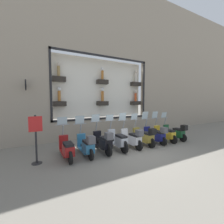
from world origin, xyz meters
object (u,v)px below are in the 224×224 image
(scooter_olive_3, at_px, (145,136))
(scooter_black_6, at_px, (103,142))
(scooter_red_8, at_px, (67,148))
(scooter_silver_5, at_px, (118,140))
(scooter_teal_7, at_px, (86,145))
(scooter_yellow_1, at_px, (165,134))
(scooter_green_0, at_px, (175,132))
(scooter_white_4, at_px, (132,138))
(shop_sign_post, at_px, (36,137))
(scooter_navy_2, at_px, (156,135))

(scooter_olive_3, distance_m, scooter_black_6, 2.33)
(scooter_red_8, bearing_deg, scooter_black_6, -91.86)
(scooter_silver_5, xyz_separation_m, scooter_black_6, (-0.06, 0.78, 0.04))
(scooter_silver_5, relative_size, scooter_teal_7, 1.01)
(scooter_yellow_1, height_order, scooter_red_8, scooter_yellow_1)
(scooter_green_0, distance_m, scooter_white_4, 3.11)
(scooter_red_8, bearing_deg, shop_sign_post, 85.38)
(scooter_navy_2, bearing_deg, scooter_white_4, 89.79)
(scooter_yellow_1, distance_m, scooter_navy_2, 0.78)
(scooter_olive_3, xyz_separation_m, scooter_black_6, (0.01, 2.33, 0.02))
(shop_sign_post, bearing_deg, scooter_teal_7, -94.76)
(scooter_yellow_1, relative_size, shop_sign_post, 1.00)
(scooter_navy_2, xyz_separation_m, shop_sign_post, (0.15, 5.73, 0.51))
(scooter_red_8, height_order, shop_sign_post, shop_sign_post)
(shop_sign_post, bearing_deg, scooter_olive_3, -91.73)
(scooter_green_0, xyz_separation_m, scooter_olive_3, (0.01, 2.33, 0.01))
(scooter_yellow_1, bearing_deg, scooter_black_6, 90.74)
(scooter_green_0, distance_m, scooter_olive_3, 2.33)
(scooter_silver_5, bearing_deg, scooter_navy_2, -91.76)
(scooter_green_0, distance_m, scooter_teal_7, 5.45)
(scooter_teal_7, bearing_deg, scooter_olive_3, -89.93)
(scooter_green_0, bearing_deg, scooter_yellow_1, 84.91)
(scooter_teal_7, distance_m, scooter_red_8, 0.78)
(shop_sign_post, bearing_deg, scooter_silver_5, -91.35)
(scooter_yellow_1, relative_size, scooter_olive_3, 1.00)
(scooter_navy_2, height_order, scooter_white_4, scooter_navy_2)
(scooter_white_4, distance_m, scooter_black_6, 1.56)
(scooter_olive_3, relative_size, scooter_black_6, 0.99)
(scooter_olive_3, distance_m, scooter_silver_5, 1.56)
(scooter_yellow_1, relative_size, scooter_red_8, 1.00)
(scooter_red_8, bearing_deg, scooter_white_4, -91.11)
(scooter_green_0, relative_size, scooter_olive_3, 1.00)
(scooter_navy_2, distance_m, scooter_red_8, 4.67)
(scooter_black_6, relative_size, scooter_teal_7, 1.01)
(scooter_olive_3, bearing_deg, scooter_navy_2, -90.17)
(scooter_yellow_1, relative_size, scooter_teal_7, 1.00)
(scooter_red_8, bearing_deg, scooter_teal_7, -94.94)
(scooter_red_8, relative_size, shop_sign_post, 1.01)
(scooter_yellow_1, distance_m, scooter_silver_5, 3.11)
(scooter_silver_5, height_order, scooter_black_6, scooter_black_6)
(scooter_green_0, height_order, shop_sign_post, shop_sign_post)
(scooter_navy_2, xyz_separation_m, scooter_black_6, (0.02, 3.11, 0.03))
(scooter_green_0, bearing_deg, scooter_teal_7, 89.98)
(scooter_teal_7, distance_m, shop_sign_post, 1.91)
(scooter_navy_2, relative_size, scooter_olive_3, 1.00)
(scooter_green_0, distance_m, shop_sign_post, 7.30)
(scooter_olive_3, relative_size, shop_sign_post, 1.01)
(scooter_yellow_1, relative_size, scooter_silver_5, 0.99)
(scooter_green_0, distance_m, scooter_silver_5, 3.89)
(scooter_navy_2, relative_size, scooter_silver_5, 0.99)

